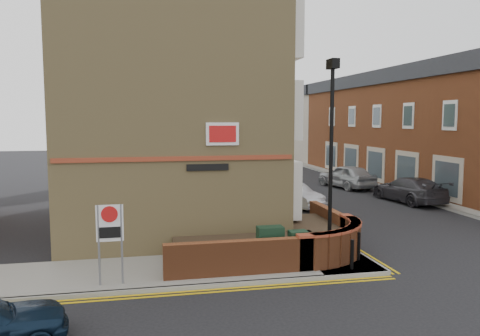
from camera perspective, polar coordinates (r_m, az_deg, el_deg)
name	(u,v)px	position (r m, az deg, el deg)	size (l,w,h in m)	color
ground	(292,282)	(13.76, 6.38, -13.63)	(120.00, 120.00, 0.00)	black
pavement_corner	(165,271)	(14.56, -9.08, -12.30)	(13.00, 3.00, 0.12)	gray
pavement_main	(244,192)	(29.31, 0.44, -2.92)	(2.00, 32.00, 0.12)	gray
pavement_far	(430,194)	(30.86, 22.12, -2.91)	(4.00, 40.00, 0.12)	gray
kerb_side	(168,289)	(13.14, -8.78, -14.35)	(13.00, 0.15, 0.12)	gray
kerb_main_near	(259,191)	(29.53, 2.34, -2.86)	(0.15, 32.00, 0.12)	gray
kerb_main_far	(400,195)	(29.80, 18.91, -3.10)	(0.15, 40.00, 0.12)	gray
yellow_lines_side	(168,294)	(12.93, -8.72, -14.96)	(13.00, 0.28, 0.01)	gold
yellow_lines_main	(263,192)	(29.60, 2.81, -2.94)	(0.28, 32.00, 0.01)	gold
corner_building	(172,81)	(20.41, -8.34, 10.48)	(8.95, 10.40, 13.60)	tan
garden_wall	(269,257)	(16.04, 3.57, -10.73)	(6.80, 6.00, 1.20)	brown
lamppost	(331,160)	(14.70, 11.03, 0.94)	(0.25, 0.50, 6.30)	black
utility_cabinet_large	(270,246)	(14.65, 3.69, -9.42)	(0.80, 0.45, 1.20)	#152F1E
utility_cabinet_small	(298,248)	(14.61, 7.07, -9.70)	(0.55, 0.40, 1.10)	#152F1E
bollard_near	(352,254)	(14.65, 13.49, -10.19)	(0.11, 0.11, 0.90)	black
bollard_far	(359,246)	(15.59, 14.26, -9.21)	(0.11, 0.11, 0.90)	black
zone_sign	(110,230)	(13.19, -15.58, -7.24)	(0.72, 0.07, 2.20)	slate
far_terrace	(417,127)	(34.69, 20.78, 4.68)	(5.40, 30.40, 8.00)	brown
far_terrace_cream	(311,124)	(53.63, 8.66, 5.35)	(5.40, 12.40, 8.00)	#B7A997
tree_near	(251,117)	(27.04, 1.32, 6.20)	(3.64, 3.65, 6.70)	#382B1E
tree_mid	(227,111)	(34.89, -1.64, 6.98)	(4.03, 4.03, 7.42)	#382B1E
tree_far	(211,115)	(42.79, -3.51, 6.41)	(3.81, 3.81, 7.00)	#382B1E
traffic_light_assembly	(225,141)	(37.91, -1.81, 3.25)	(0.20, 0.16, 4.20)	black
silver_car_near	(293,195)	(24.82, 6.50, -3.27)	(1.32, 3.79, 1.25)	#ADAEB5
red_car_main	(257,176)	(32.56, 2.06, -0.94)	(2.23, 4.83, 1.34)	#A01113
grey_car_far	(409,190)	(27.60, 19.89, -2.48)	(1.98, 4.87, 1.41)	#333237
silver_car_far	(347,176)	(32.13, 12.87, -0.97)	(1.86, 4.63, 1.58)	#9EA1A5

